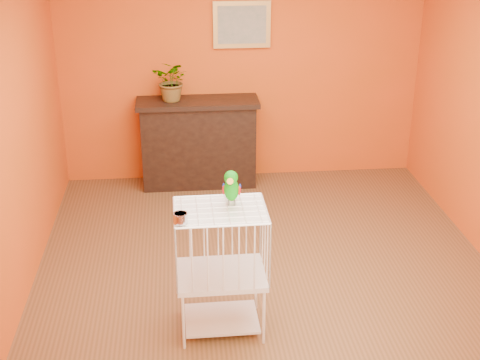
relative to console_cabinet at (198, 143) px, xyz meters
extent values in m
plane|color=brown|center=(0.50, -2.02, -0.49)|extent=(4.50, 4.50, 0.00)
plane|color=#D64B14|center=(0.50, 0.23, 0.81)|extent=(4.00, 0.00, 4.00)
plane|color=#D64B14|center=(0.50, -4.27, 0.81)|extent=(4.00, 0.00, 4.00)
plane|color=#D64B14|center=(-1.50, -2.02, 0.81)|extent=(0.00, 4.50, 4.50)
cube|color=black|center=(0.00, 0.00, -0.03)|extent=(1.24, 0.41, 0.93)
cube|color=black|center=(0.00, 0.00, 0.46)|extent=(1.33, 0.48, 0.05)
cube|color=black|center=(0.00, -0.18, -0.03)|extent=(0.87, 0.02, 0.47)
cube|color=brown|center=(-0.26, -0.05, -0.13)|extent=(0.05, 0.19, 0.29)
cube|color=#304623|center=(-0.17, -0.05, -0.13)|extent=(0.05, 0.19, 0.29)
cube|color=brown|center=(-0.08, -0.05, -0.13)|extent=(0.05, 0.19, 0.29)
cube|color=#304623|center=(0.02, -0.05, -0.13)|extent=(0.05, 0.19, 0.29)
cube|color=brown|center=(0.13, -0.05, -0.13)|extent=(0.05, 0.19, 0.29)
imported|color=#26722D|center=(-0.26, -0.02, 0.66)|extent=(0.55, 0.57, 0.34)
cube|color=#B78B41|center=(0.50, 0.20, 1.26)|extent=(0.62, 0.03, 0.50)
cube|color=gray|center=(0.50, 0.19, 1.26)|extent=(0.52, 0.01, 0.40)
cube|color=silver|center=(0.06, -2.76, -0.41)|extent=(0.55, 0.43, 0.02)
cube|color=silver|center=(0.06, -2.76, -0.03)|extent=(0.65, 0.50, 0.04)
cube|color=silver|center=(0.06, -2.76, 0.50)|extent=(0.65, 0.50, 0.01)
cylinder|color=silver|center=(-0.23, -2.98, -0.27)|extent=(0.02, 0.02, 0.45)
cylinder|color=silver|center=(0.35, -2.98, -0.27)|extent=(0.02, 0.02, 0.45)
cylinder|color=silver|center=(-0.24, -2.54, -0.27)|extent=(0.02, 0.02, 0.45)
cylinder|color=silver|center=(0.35, -2.53, -0.27)|extent=(0.02, 0.02, 0.45)
cylinder|color=silver|center=(-0.22, -2.94, 0.55)|extent=(0.10, 0.10, 0.07)
cylinder|color=#59544C|center=(0.12, -2.69, 0.52)|extent=(0.01, 0.01, 0.04)
cylinder|color=#59544C|center=(0.17, -2.70, 0.52)|extent=(0.01, 0.01, 0.04)
ellipsoid|color=#0B8B02|center=(0.14, -2.69, 0.63)|extent=(0.13, 0.17, 0.20)
ellipsoid|color=#0B8B02|center=(0.14, -2.72, 0.73)|extent=(0.11, 0.12, 0.10)
cone|color=orange|center=(0.13, -2.77, 0.72)|extent=(0.06, 0.07, 0.06)
cone|color=black|center=(0.13, -2.76, 0.71)|extent=(0.03, 0.03, 0.03)
sphere|color=black|center=(0.10, -2.74, 0.74)|extent=(0.01, 0.01, 0.01)
sphere|color=black|center=(0.17, -2.75, 0.74)|extent=(0.01, 0.01, 0.01)
ellipsoid|color=#A50C0C|center=(0.09, -2.68, 0.62)|extent=(0.03, 0.06, 0.07)
ellipsoid|color=navy|center=(0.20, -2.69, 0.62)|extent=(0.03, 0.06, 0.07)
cone|color=#0B8B02|center=(0.16, -2.63, 0.56)|extent=(0.08, 0.15, 0.11)
camera|label=1|loc=(-0.21, -6.99, 2.56)|focal=50.00mm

